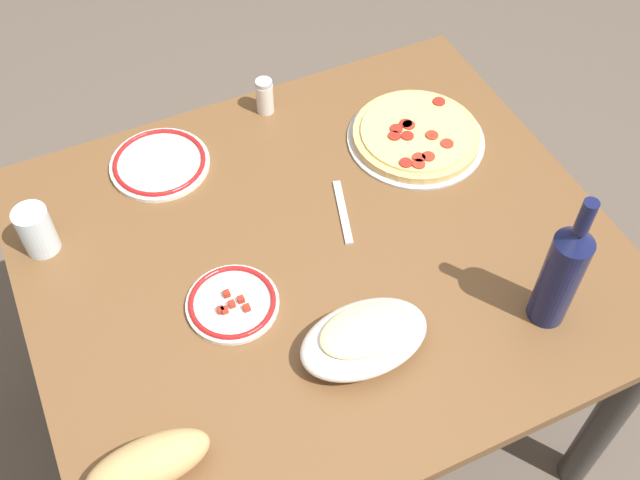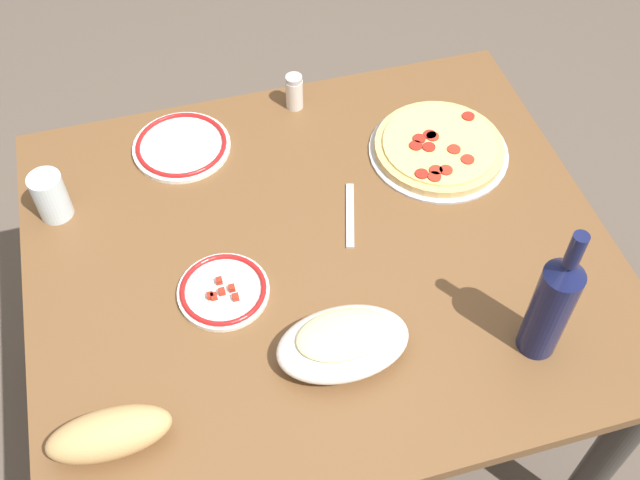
{
  "view_description": "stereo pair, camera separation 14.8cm",
  "coord_description": "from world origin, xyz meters",
  "views": [
    {
      "loc": [
        -0.39,
        -0.83,
        1.91
      ],
      "look_at": [
        0.0,
        0.0,
        0.75
      ],
      "focal_mm": 42.55,
      "sensor_mm": 36.0,
      "label": 1
    },
    {
      "loc": [
        -0.25,
        -0.88,
        1.91
      ],
      "look_at": [
        0.0,
        0.0,
        0.75
      ],
      "focal_mm": 42.55,
      "sensor_mm": 36.0,
      "label": 2
    }
  ],
  "objects": [
    {
      "name": "side_plate_far",
      "position": [
        -0.2,
        -0.05,
        0.73
      ],
      "size": [
        0.18,
        0.18,
        0.02
      ],
      "color": "white",
      "rests_on": "dining_table"
    },
    {
      "name": "ground_plane",
      "position": [
        0.0,
        0.0,
        0.0
      ],
      "size": [
        8.0,
        8.0,
        0.0
      ],
      "primitive_type": "plane",
      "color": "brown",
      "rests_on": "ground"
    },
    {
      "name": "water_glass",
      "position": [
        -0.5,
        0.24,
        0.77
      ],
      "size": [
        0.07,
        0.07,
        0.11
      ],
      "primitive_type": "cylinder",
      "color": "silver",
      "rests_on": "dining_table"
    },
    {
      "name": "baked_pasta_dish",
      "position": [
        -0.02,
        -0.24,
        0.76
      ],
      "size": [
        0.24,
        0.15,
        0.08
      ],
      "color": "white",
      "rests_on": "dining_table"
    },
    {
      "name": "pepperoni_pizza",
      "position": [
        0.32,
        0.19,
        0.73
      ],
      "size": [
        0.31,
        0.31,
        0.03
      ],
      "color": "#B7B7BC",
      "rests_on": "dining_table"
    },
    {
      "name": "side_plate_near",
      "position": [
        -0.22,
        0.35,
        0.73
      ],
      "size": [
        0.22,
        0.22,
        0.02
      ],
      "color": "white",
      "rests_on": "dining_table"
    },
    {
      "name": "wine_bottle",
      "position": [
        0.32,
        -0.31,
        0.84
      ],
      "size": [
        0.07,
        0.07,
        0.31
      ],
      "color": "#141942",
      "rests_on": "dining_table"
    },
    {
      "name": "fork_left",
      "position": [
        0.08,
        0.07,
        0.72
      ],
      "size": [
        0.06,
        0.17,
        0.0
      ],
      "primitive_type": "cube",
      "rotation": [
        0.0,
        0.0,
        1.28
      ],
      "color": "#B7B7BC",
      "rests_on": "dining_table"
    },
    {
      "name": "dining_table",
      "position": [
        0.0,
        0.0,
        0.6
      ],
      "size": [
        1.15,
        0.99,
        0.72
      ],
      "color": "brown",
      "rests_on": "ground"
    },
    {
      "name": "spice_shaker",
      "position": [
        0.06,
        0.42,
        0.76
      ],
      "size": [
        0.04,
        0.04,
        0.09
      ],
      "color": "silver",
      "rests_on": "dining_table"
    },
    {
      "name": "bread_loaf",
      "position": [
        -0.44,
        -0.3,
        0.76
      ],
      "size": [
        0.2,
        0.09,
        0.08
      ],
      "primitive_type": "ellipsoid",
      "color": "tan",
      "rests_on": "dining_table"
    }
  ]
}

